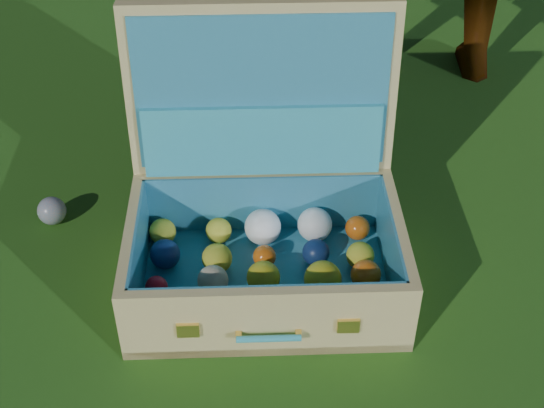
# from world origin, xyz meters

# --- Properties ---
(ground) EXTENTS (60.00, 60.00, 0.00)m
(ground) POSITION_xyz_m (0.00, 0.00, 0.00)
(ground) COLOR #215114
(ground) RESTS_ON ground
(stray_ball) EXTENTS (0.07, 0.07, 0.07)m
(stray_ball) POSITION_xyz_m (-0.48, 0.02, 0.04)
(stray_ball) COLOR teal
(stray_ball) RESTS_ON ground
(suitcase) EXTENTS (0.70, 0.60, 0.59)m
(suitcase) POSITION_xyz_m (0.08, -0.03, 0.16)
(suitcase) COLOR #D2B971
(suitcase) RESTS_ON ground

